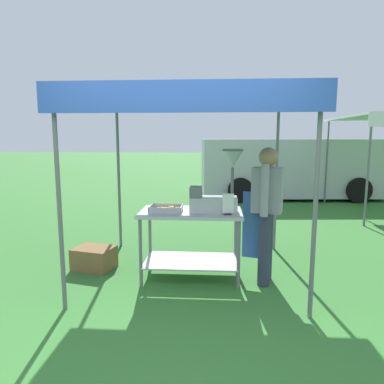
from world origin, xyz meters
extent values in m
plane|color=#33702D|center=(0.00, 6.00, 0.00)|extent=(70.00, 70.00, 0.00)
cylinder|color=slate|center=(-1.13, 0.42, 1.08)|extent=(0.04, 0.04, 2.17)
cylinder|color=slate|center=(1.30, 0.42, 1.08)|extent=(0.04, 0.04, 2.17)
cylinder|color=slate|center=(-1.13, 2.54, 1.08)|extent=(0.04, 0.04, 2.17)
cylinder|color=slate|center=(1.30, 2.54, 1.08)|extent=(0.04, 0.04, 2.17)
cube|color=blue|center=(0.09, 1.48, 2.19)|extent=(2.63, 2.32, 0.05)
cube|color=blue|center=(0.09, 0.33, 2.06)|extent=(2.63, 0.02, 0.24)
cube|color=#B7B7BC|center=(0.09, 1.33, 0.82)|extent=(1.23, 0.69, 0.04)
cube|color=#B7B7BC|center=(0.09, 1.33, 0.21)|extent=(1.13, 0.64, 0.02)
cylinder|color=slate|center=(-0.47, 1.03, 0.40)|extent=(0.04, 0.04, 0.81)
cylinder|color=slate|center=(0.65, 1.03, 0.40)|extent=(0.04, 0.04, 0.81)
cylinder|color=slate|center=(-0.47, 1.63, 0.40)|extent=(0.04, 0.04, 0.81)
cylinder|color=slate|center=(0.65, 1.63, 0.40)|extent=(0.04, 0.04, 0.81)
cube|color=#B7B7BC|center=(-0.21, 1.29, 0.85)|extent=(0.39, 0.30, 0.01)
cube|color=#B7B7BC|center=(-0.21, 1.15, 0.88)|extent=(0.39, 0.01, 0.06)
cube|color=#B7B7BC|center=(-0.21, 1.43, 0.88)|extent=(0.39, 0.01, 0.06)
cube|color=#B7B7BC|center=(-0.39, 1.29, 0.88)|extent=(0.01, 0.30, 0.06)
cube|color=#B7B7BC|center=(-0.02, 1.29, 0.88)|extent=(0.01, 0.30, 0.06)
torus|color=#EAB251|center=(-0.32, 1.27, 0.87)|extent=(0.09, 0.09, 0.03)
torus|color=#EAB251|center=(-0.14, 1.31, 0.87)|extent=(0.10, 0.10, 0.03)
torus|color=#EAB251|center=(-0.29, 1.35, 0.87)|extent=(0.09, 0.09, 0.03)
torus|color=#EAB251|center=(-0.21, 1.22, 0.87)|extent=(0.09, 0.09, 0.03)
torus|color=#EAB251|center=(-0.08, 1.38, 0.87)|extent=(0.09, 0.09, 0.03)
torus|color=#EAB251|center=(-0.10, 1.24, 0.87)|extent=(0.10, 0.10, 0.03)
torus|color=#EAB251|center=(-0.17, 1.36, 0.87)|extent=(0.11, 0.11, 0.03)
torus|color=#EAB251|center=(-0.24, 1.39, 0.87)|extent=(0.08, 0.08, 0.03)
torus|color=#EAB251|center=(-0.28, 1.20, 0.87)|extent=(0.10, 0.10, 0.03)
torus|color=#EAB251|center=(-0.15, 1.32, 0.89)|extent=(0.10, 0.10, 0.03)
torus|color=#EAB251|center=(-0.23, 1.32, 0.87)|extent=(0.11, 0.11, 0.03)
cube|color=#B7B7BC|center=(0.36, 1.30, 0.93)|extent=(0.56, 0.28, 0.18)
cube|color=slate|center=(0.15, 1.30, 1.08)|extent=(0.14, 0.22, 0.12)
cylinder|color=slate|center=(0.58, 1.30, 1.20)|extent=(0.04, 0.04, 0.35)
cone|color=#B7B7BC|center=(0.58, 1.30, 1.47)|extent=(0.23, 0.23, 0.19)
cylinder|color=slate|center=(0.58, 1.30, 1.58)|extent=(0.25, 0.25, 0.02)
cube|color=black|center=(0.53, 1.15, 0.85)|extent=(0.08, 0.05, 0.02)
cube|color=white|center=(0.53, 1.15, 0.97)|extent=(0.13, 0.02, 0.23)
cylinder|color=#2D3347|center=(0.95, 1.14, 0.43)|extent=(0.14, 0.14, 0.86)
cylinder|color=#2D3347|center=(1.01, 1.34, 0.43)|extent=(0.14, 0.14, 0.86)
cube|color=gray|center=(0.98, 1.24, 1.12)|extent=(0.39, 0.31, 0.52)
cube|color=#335BA3|center=(0.87, 1.27, 0.69)|extent=(0.31, 0.11, 0.80)
cylinder|color=gray|center=(0.92, 1.03, 1.15)|extent=(0.11, 0.11, 0.58)
cylinder|color=gray|center=(1.04, 1.45, 1.15)|extent=(0.11, 0.11, 0.58)
sphere|color=#A87A56|center=(0.98, 1.24, 1.50)|extent=(0.22, 0.22, 0.22)
cube|color=brown|center=(-1.21, 1.54, 0.14)|extent=(0.57, 0.49, 0.29)
cube|color=#BCBCC1|center=(2.57, 7.59, 0.89)|extent=(5.25, 2.28, 1.60)
cube|color=#1E2833|center=(4.56, 7.74, 1.29)|extent=(0.22, 1.62, 0.70)
cylinder|color=black|center=(4.08, 8.64, 0.34)|extent=(0.70, 0.29, 0.68)
cylinder|color=black|center=(4.22, 6.78, 0.34)|extent=(0.70, 0.29, 0.68)
cylinder|color=black|center=(0.91, 8.40, 0.34)|extent=(0.70, 0.29, 0.68)
cylinder|color=black|center=(1.05, 6.54, 0.34)|extent=(0.70, 0.29, 0.68)
cylinder|color=slate|center=(3.32, 4.14, 1.08)|extent=(0.04, 0.04, 2.16)
cylinder|color=slate|center=(3.32, 6.68, 1.08)|extent=(0.04, 0.04, 2.16)
camera|label=1|loc=(0.38, -2.82, 1.71)|focal=32.81mm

